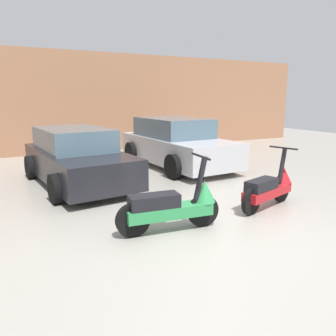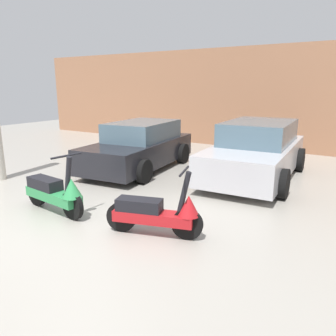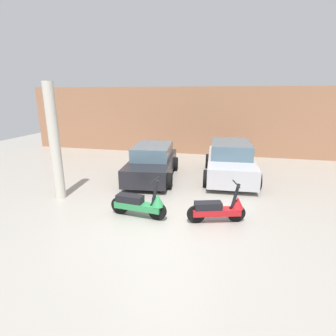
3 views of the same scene
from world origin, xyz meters
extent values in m
plane|color=#9E998E|center=(0.00, 0.00, 0.00)|extent=(28.00, 28.00, 0.00)
cube|color=#9E6B4C|center=(0.00, 8.26, 1.77)|extent=(19.60, 0.12, 3.54)
cylinder|color=black|center=(-0.17, 0.25, 0.25)|extent=(0.50, 0.14, 0.50)
cylinder|color=black|center=(-1.27, 0.37, 0.25)|extent=(0.50, 0.14, 0.50)
cube|color=#2D8C4C|center=(-0.72, 0.31, 0.31)|extent=(1.32, 0.44, 0.17)
cube|color=black|center=(-0.95, 0.34, 0.49)|extent=(0.75, 0.37, 0.19)
cylinder|color=black|center=(-0.23, 0.26, 0.75)|extent=(0.24, 0.11, 0.70)
cylinder|color=black|center=(-0.23, 0.26, 1.10)|extent=(0.10, 0.57, 0.03)
cone|color=#2D8C4C|center=(-0.15, 0.25, 0.56)|extent=(0.37, 0.37, 0.32)
cylinder|color=black|center=(1.84, 0.61, 0.23)|extent=(0.47, 0.21, 0.47)
cylinder|color=black|center=(0.84, 0.32, 0.23)|extent=(0.47, 0.21, 0.47)
cube|color=#B2191E|center=(1.34, 0.46, 0.29)|extent=(1.26, 0.62, 0.16)
cube|color=black|center=(1.12, 0.40, 0.47)|extent=(0.74, 0.46, 0.18)
cylinder|color=black|center=(1.78, 0.59, 0.71)|extent=(0.23, 0.14, 0.67)
cylinder|color=black|center=(1.78, 0.59, 1.04)|extent=(0.18, 0.53, 0.03)
cone|color=#B2191E|center=(1.85, 0.61, 0.53)|extent=(0.39, 0.39, 0.31)
cube|color=black|center=(-1.31, 3.68, 0.47)|extent=(1.93, 3.87, 0.62)
cube|color=slate|center=(-1.33, 3.90, 1.02)|extent=(1.58, 2.22, 0.49)
cylinder|color=black|center=(-0.39, 2.61, 0.28)|extent=(0.25, 0.59, 0.57)
cylinder|color=black|center=(-1.99, 2.44, 0.28)|extent=(0.25, 0.59, 0.57)
cylinder|color=black|center=(-0.63, 4.91, 0.28)|extent=(0.25, 0.59, 0.57)
cylinder|color=black|center=(-2.23, 4.74, 0.28)|extent=(0.25, 0.59, 0.57)
cube|color=#B7B7BC|center=(1.66, 4.41, 0.51)|extent=(1.90, 4.12, 0.67)
cube|color=slate|center=(1.65, 4.65, 1.11)|extent=(1.60, 2.34, 0.53)
cylinder|color=black|center=(2.60, 3.21, 0.31)|extent=(0.24, 0.63, 0.62)
cylinder|color=black|center=(0.85, 3.11, 0.31)|extent=(0.24, 0.63, 0.62)
cylinder|color=black|center=(2.46, 5.71, 0.31)|extent=(0.24, 0.63, 0.62)
cylinder|color=black|center=(0.72, 5.61, 0.31)|extent=(0.24, 0.63, 0.62)
cylinder|color=beige|center=(-3.58, 1.04, 1.77)|extent=(0.32, 0.32, 3.54)
camera|label=1|loc=(-2.81, -3.72, 1.93)|focal=35.00mm
camera|label=2|loc=(3.93, -3.33, 2.21)|focal=35.00mm
camera|label=3|loc=(1.50, -5.79, 3.21)|focal=28.00mm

